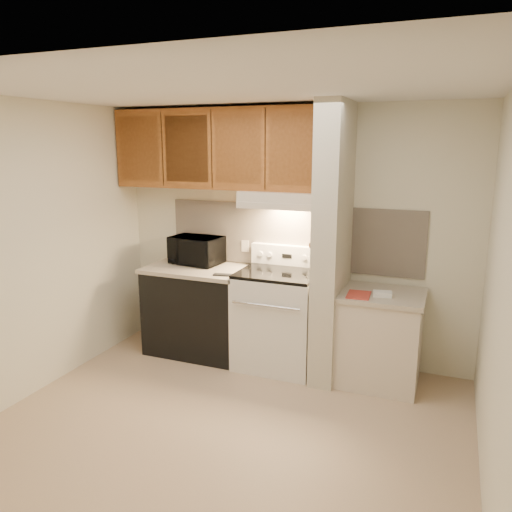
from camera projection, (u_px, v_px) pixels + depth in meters
The scene contains 50 objects.
floor at pixel (229, 424), 3.89m from camera, with size 3.60×3.60×0.00m, color tan.
ceiling at pixel (224, 88), 3.34m from camera, with size 3.60×3.60×0.00m, color white.
wall_back at pixel (290, 234), 4.98m from camera, with size 3.60×0.02×2.50m, color beige.
wall_left at pixel (36, 250), 4.27m from camera, with size 0.02×3.00×2.50m, color beige.
wall_right at pixel (501, 296), 2.97m from camera, with size 0.02×3.00×2.50m, color beige.
backsplash at pixel (290, 236), 4.97m from camera, with size 2.60×0.02×0.63m, color beige.
range_body at pixel (278, 320), 4.84m from camera, with size 0.76×0.65×0.92m, color silver.
oven_window at pixel (267, 327), 4.54m from camera, with size 0.50×0.01×0.30m, color black.
oven_handle at pixel (265, 306), 4.46m from camera, with size 0.02×0.02×0.65m, color silver.
cooktop at pixel (279, 273), 4.73m from camera, with size 0.74×0.64×0.03m, color black.
range_backguard at pixel (288, 255), 4.97m from camera, with size 0.76×0.08×0.20m, color silver.
range_display at pixel (287, 256), 4.93m from camera, with size 0.10×0.01×0.04m, color black.
range_knob_left_outer at pixel (260, 254), 5.03m from camera, with size 0.05×0.05×0.02m, color silver.
range_knob_left_inner at pixel (270, 255), 4.99m from camera, with size 0.05×0.05×0.02m, color silver.
range_knob_right_inner at pixel (304, 258), 4.86m from camera, with size 0.05×0.05×0.02m, color silver.
range_knob_right_outer at pixel (314, 258), 4.82m from camera, with size 0.05×0.05×0.02m, color silver.
dishwasher_front at pixel (198, 311), 5.17m from camera, with size 1.00×0.63×0.87m, color black.
left_countertop at pixel (197, 269), 5.07m from camera, with size 1.04×0.67×0.04m, color #B4A792.
spoon_rest at pixel (224, 275), 4.74m from camera, with size 0.21×0.07×0.01m, color black.
teal_jar at pixel (211, 258), 5.24m from camera, with size 0.09×0.09×0.10m, color #235F59.
outlet at pixel (245, 246), 5.16m from camera, with size 0.08×0.01×0.12m, color beige.
microwave at pixel (196, 250), 5.19m from camera, with size 0.52×0.35×0.29m, color black.
partition_pillar at pixel (332, 245), 4.48m from camera, with size 0.22×0.70×2.50m, color beige.
pillar_trim at pixel (320, 238), 4.51m from camera, with size 0.01×0.70×0.04m, color #995724.
knife_strip at pixel (318, 237), 4.46m from camera, with size 0.02×0.42×0.04m, color black.
knife_blade_a at pixel (312, 251), 4.34m from camera, with size 0.01×0.04×0.16m, color silver.
knife_handle_a at pixel (312, 235), 4.29m from camera, with size 0.02×0.02×0.10m, color black.
knife_blade_b at pixel (314, 251), 4.41m from camera, with size 0.01×0.04×0.18m, color silver.
knife_handle_b at pixel (315, 233), 4.39m from camera, with size 0.02×0.02×0.10m, color black.
knife_blade_c at pixel (316, 250), 4.48m from camera, with size 0.01×0.04×0.20m, color silver.
knife_handle_c at pixel (316, 232), 4.44m from camera, with size 0.02×0.02×0.10m, color black.
knife_blade_d at pixel (319, 246), 4.57m from camera, with size 0.01×0.04×0.16m, color silver.
knife_handle_d at pixel (319, 230), 4.52m from camera, with size 0.02×0.02×0.10m, color black.
knife_blade_e at pixel (321, 246), 4.63m from camera, with size 0.01×0.04×0.18m, color silver.
knife_handle_e at pixel (321, 229), 4.58m from camera, with size 0.02×0.02×0.10m, color black.
oven_mitt at pixel (322, 251), 4.70m from camera, with size 0.03×0.11×0.26m, color gray.
right_cab_base at pixel (379, 340), 4.50m from camera, with size 0.70×0.60×0.81m, color beige.
right_countertop at pixel (382, 295), 4.40m from camera, with size 0.74×0.64×0.04m, color #B4A792.
red_folder at pixel (359, 295), 4.33m from camera, with size 0.19×0.27×0.01m, color #B5372B.
white_box at pixel (382, 294), 4.30m from camera, with size 0.16×0.10×0.04m, color white.
range_hood at pixel (284, 199), 4.70m from camera, with size 0.78×0.44×0.15m, color beige.
hood_lip at pixel (276, 206), 4.51m from camera, with size 0.78×0.04×0.06m, color beige.
upper_cabinets at pixel (219, 149), 4.88m from camera, with size 2.18×0.33×0.77m, color #995724.
cab_door_a at pixel (139, 149), 5.03m from camera, with size 0.46×0.01×0.63m, color #995724.
cab_gap_a at pixel (162, 149), 4.94m from camera, with size 0.01×0.01×0.73m, color black.
cab_door_b at pixel (187, 149), 4.84m from camera, with size 0.46×0.01×0.63m, color #995724.
cab_gap_b at pixel (212, 149), 4.74m from camera, with size 0.01×0.01×0.73m, color black.
cab_door_c at pixel (238, 149), 4.64m from camera, with size 0.46×0.01×0.63m, color #995724.
cab_gap_c at pixel (265, 149), 4.54m from camera, with size 0.01×0.01×0.73m, color black.
cab_door_d at pixel (294, 150), 4.44m from camera, with size 0.46×0.01×0.63m, color #995724.
Camera 1 is at (1.50, -3.18, 2.14)m, focal length 35.00 mm.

